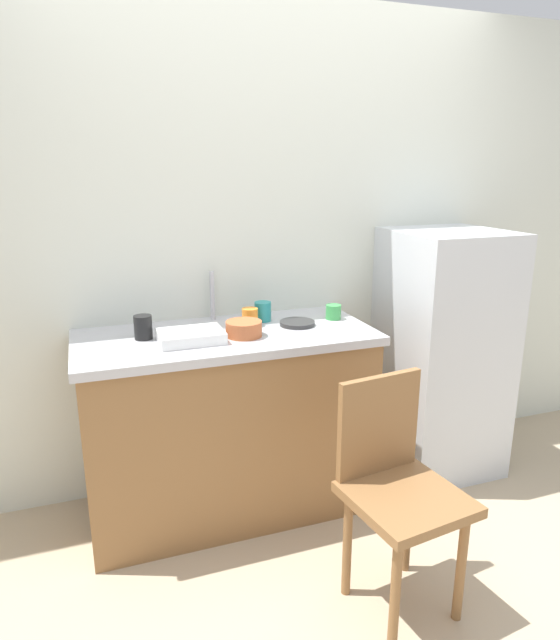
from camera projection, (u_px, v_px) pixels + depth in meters
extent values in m
plane|color=tan|center=(343.00, 574.00, 2.34)|extent=(8.00, 8.00, 0.00)
cube|color=silver|center=(266.00, 252.00, 2.91)|extent=(4.80, 0.10, 2.43)
cube|color=olive|center=(228.00, 426.00, 2.71)|extent=(1.32, 0.60, 0.87)
cube|color=#B7B7BC|center=(226.00, 337.00, 2.58)|extent=(1.36, 0.64, 0.04)
cylinder|color=#B7B7BC|center=(212.00, 295.00, 2.77)|extent=(0.02, 0.02, 0.24)
cube|color=silver|center=(442.00, 353.00, 3.05)|extent=(0.57, 0.58, 1.33)
cylinder|color=olive|center=(396.00, 595.00, 1.92)|extent=(0.04, 0.04, 0.45)
cylinder|color=olive|center=(461.00, 568.00, 2.05)|extent=(0.04, 0.04, 0.45)
cylinder|color=olive|center=(347.00, 544.00, 2.18)|extent=(0.04, 0.04, 0.45)
cylinder|color=olive|center=(408.00, 523.00, 2.31)|extent=(0.04, 0.04, 0.45)
cube|color=olive|center=(406.00, 499.00, 2.05)|extent=(0.45, 0.45, 0.04)
cube|color=olive|center=(379.00, 424.00, 2.15)|extent=(0.36, 0.08, 0.40)
cube|color=white|center=(191.00, 336.00, 2.44)|extent=(0.28, 0.20, 0.05)
cylinder|color=#B25B33|center=(244.00, 329.00, 2.52)|extent=(0.16, 0.16, 0.07)
cylinder|color=#2D2D2D|center=(297.00, 323.00, 2.69)|extent=(0.17, 0.17, 0.02)
cylinder|color=orange|center=(250.00, 317.00, 2.68)|extent=(0.08, 0.08, 0.09)
cylinder|color=black|center=(143.00, 327.00, 2.47)|extent=(0.08, 0.08, 0.11)
cylinder|color=teal|center=(263.00, 311.00, 2.76)|extent=(0.08, 0.08, 0.10)
cylinder|color=green|center=(333.00, 312.00, 2.79)|extent=(0.08, 0.08, 0.07)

